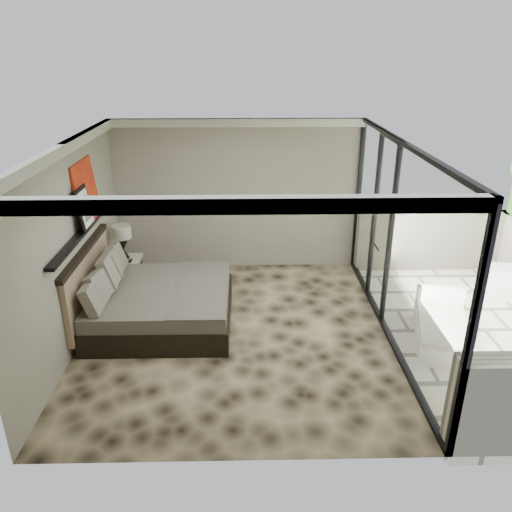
{
  "coord_description": "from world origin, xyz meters",
  "views": [
    {
      "loc": [
        0.15,
        -6.43,
        3.94
      ],
      "look_at": [
        0.3,
        0.4,
        1.07
      ],
      "focal_mm": 35.0,
      "sensor_mm": 36.0,
      "label": 1
    }
  ],
  "objects_px": {
    "ottoman": "(498,282)",
    "nightstand": "(126,272)",
    "bed": "(155,302)",
    "table_lamp": "(122,237)",
    "lounger": "(442,330)"
  },
  "relations": [
    {
      "from": "nightstand",
      "to": "lounger",
      "type": "distance_m",
      "value": 5.3
    },
    {
      "from": "ottoman",
      "to": "nightstand",
      "type": "bearing_deg",
      "value": 175.57
    },
    {
      "from": "bed",
      "to": "ottoman",
      "type": "bearing_deg",
      "value": 7.92
    },
    {
      "from": "table_lamp",
      "to": "nightstand",
      "type": "bearing_deg",
      "value": -80.06
    },
    {
      "from": "nightstand",
      "to": "table_lamp",
      "type": "bearing_deg",
      "value": 110.18
    },
    {
      "from": "bed",
      "to": "table_lamp",
      "type": "xyz_separation_m",
      "value": [
        -0.74,
        1.34,
        0.55
      ]
    },
    {
      "from": "nightstand",
      "to": "lounger",
      "type": "xyz_separation_m",
      "value": [
        4.95,
        -1.89,
        -0.1
      ]
    },
    {
      "from": "lounger",
      "to": "ottoman",
      "type": "bearing_deg",
      "value": 58.74
    },
    {
      "from": "table_lamp",
      "to": "lounger",
      "type": "xyz_separation_m",
      "value": [
        4.96,
        -1.95,
        -0.73
      ]
    },
    {
      "from": "bed",
      "to": "lounger",
      "type": "distance_m",
      "value": 4.27
    },
    {
      "from": "bed",
      "to": "table_lamp",
      "type": "relative_size",
      "value": 3.59
    },
    {
      "from": "table_lamp",
      "to": "ottoman",
      "type": "bearing_deg",
      "value": -4.89
    },
    {
      "from": "table_lamp",
      "to": "lounger",
      "type": "height_order",
      "value": "table_lamp"
    },
    {
      "from": "table_lamp",
      "to": "ottoman",
      "type": "height_order",
      "value": "table_lamp"
    },
    {
      "from": "nightstand",
      "to": "ottoman",
      "type": "relative_size",
      "value": 1.08
    }
  ]
}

